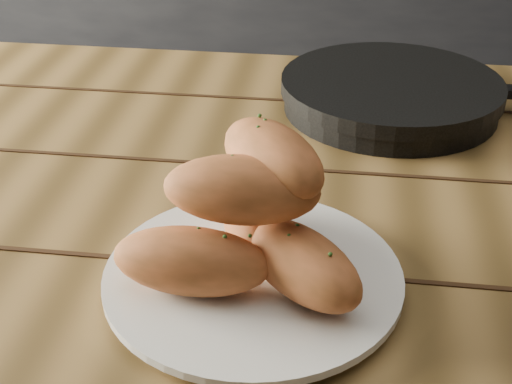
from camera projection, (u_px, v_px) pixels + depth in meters
The scene contains 4 objects.
table at pixel (369, 287), 0.79m from camera, with size 1.60×0.97×0.75m.
plate at pixel (253, 279), 0.65m from camera, with size 0.27×0.27×0.02m.
bread_rolls at pixel (252, 218), 0.62m from camera, with size 0.23×0.21×0.13m.
skillet at pixel (392, 94), 0.98m from camera, with size 0.44×0.30×0.05m.
Camera 1 is at (0.11, -0.85, 1.16)m, focal length 50.00 mm.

